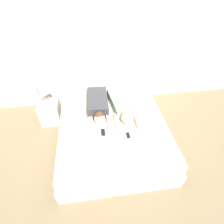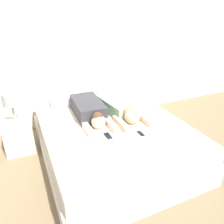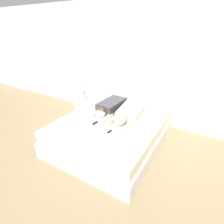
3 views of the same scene
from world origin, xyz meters
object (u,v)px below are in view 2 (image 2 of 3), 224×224
at_px(cell_phone_left, 108,136).
at_px(cell_phone_right, 141,134).
at_px(pillow_head_left, 67,99).
at_px(person_left, 90,110).
at_px(bed, 112,139).
at_px(pillow_head_right, 112,92).
at_px(person_right, 121,107).
at_px(nightstand, 18,132).

height_order(cell_phone_left, cell_phone_right, same).
relative_size(pillow_head_left, person_left, 0.52).
distance_m(bed, cell_phone_left, 0.42).
height_order(pillow_head_right, cell_phone_left, pillow_head_right).
bearing_deg(person_left, cell_phone_left, -86.81).
distance_m(person_right, nightstand, 1.47).
bearing_deg(cell_phone_right, person_left, 121.04).
height_order(pillow_head_right, nightstand, nightstand).
distance_m(cell_phone_left, cell_phone_right, 0.39).
height_order(pillow_head_left, cell_phone_left, pillow_head_left).
height_order(pillow_head_left, person_left, person_left).
height_order(person_right, cell_phone_left, person_right).
distance_m(pillow_head_right, person_right, 0.67).
bearing_deg(nightstand, cell_phone_left, -43.47).
bearing_deg(person_left, nightstand, 158.50).
distance_m(cell_phone_right, nightstand, 1.70).
xyz_separation_m(person_left, person_right, (0.44, -0.06, -0.01)).
bearing_deg(nightstand, pillow_head_right, 8.10).
bearing_deg(nightstand, cell_phone_right, -37.71).
bearing_deg(cell_phone_right, bed, 115.29).
bearing_deg(pillow_head_right, pillow_head_left, 180.00).
bearing_deg(cell_phone_left, person_left, 93.19).
relative_size(pillow_head_left, cell_phone_right, 3.35).
relative_size(person_right, nightstand, 1.17).
relative_size(pillow_head_left, person_right, 0.49).
bearing_deg(pillow_head_left, pillow_head_right, 0.00).
xyz_separation_m(cell_phone_left, cell_phone_right, (0.37, -0.12, 0.00)).
relative_size(person_left, person_right, 0.93).
relative_size(person_left, cell_phone_left, 6.43).
distance_m(pillow_head_left, person_left, 0.61).
height_order(person_right, nightstand, nightstand).
bearing_deg(person_right, bed, -138.86).
xyz_separation_m(pillow_head_left, person_left, (0.18, -0.58, 0.03)).
height_order(pillow_head_left, nightstand, nightstand).
relative_size(cell_phone_right, nightstand, 0.17).
bearing_deg(pillow_head_right, cell_phone_left, -116.50).
xyz_separation_m(pillow_head_right, cell_phone_left, (-0.56, -1.13, -0.06)).
height_order(person_left, cell_phone_right, person_left).
xyz_separation_m(cell_phone_left, nightstand, (-0.96, 0.91, -0.22)).
relative_size(person_left, nightstand, 1.09).
bearing_deg(person_right, nightstand, 162.62).
xyz_separation_m(pillow_head_right, cell_phone_right, (-0.20, -1.25, -0.06)).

